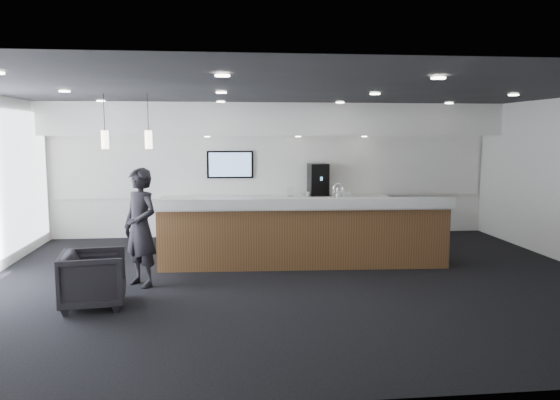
{
  "coord_description": "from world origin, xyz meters",
  "views": [
    {
      "loc": [
        -1.25,
        -8.47,
        2.36
      ],
      "look_at": [
        -0.16,
        1.3,
        1.15
      ],
      "focal_mm": 35.0,
      "sensor_mm": 36.0,
      "label": 1
    }
  ],
  "objects": [
    {
      "name": "ceiling_can_lights",
      "position": [
        0.0,
        0.0,
        2.97
      ],
      "size": [
        7.0,
        5.0,
        0.02
      ],
      "primitive_type": null,
      "color": "white",
      "rests_on": "ceiling"
    },
    {
      "name": "armchair",
      "position": [
        -2.97,
        -1.01,
        0.39
      ],
      "size": [
        0.95,
        0.93,
        0.77
      ],
      "primitive_type": "imported",
      "rotation": [
        0.0,
        0.0,
        1.7
      ],
      "color": "black",
      "rests_on": "ground"
    },
    {
      "name": "back_credenza",
      "position": [
        -0.0,
        3.64,
        0.48
      ],
      "size": [
        5.06,
        0.66,
        0.95
      ],
      "color": "gray",
      "rests_on": "ground"
    },
    {
      "name": "pendant_left",
      "position": [
        -2.4,
        0.8,
        2.25
      ],
      "size": [
        0.12,
        0.12,
        0.3
      ],
      "primitive_type": "cylinder",
      "color": "beige",
      "rests_on": "ceiling"
    },
    {
      "name": "back_wall",
      "position": [
        0.0,
        4.0,
        1.5
      ],
      "size": [
        10.0,
        0.02,
        3.0
      ],
      "primitive_type": "cube",
      "color": "white",
      "rests_on": "ground"
    },
    {
      "name": "cup_0",
      "position": [
        1.71,
        3.54,
        1.0
      ],
      "size": [
        0.11,
        0.11,
        0.1
      ],
      "primitive_type": "imported",
      "color": "white",
      "rests_on": "back_credenza"
    },
    {
      "name": "coffee_machine",
      "position": [
        0.98,
        3.68,
        1.31
      ],
      "size": [
        0.44,
        0.56,
        0.72
      ],
      "rotation": [
        0.0,
        0.0,
        0.06
      ],
      "color": "black",
      "rests_on": "back_credenza"
    },
    {
      "name": "cup_5",
      "position": [
        1.01,
        3.54,
        1.0
      ],
      "size": [
        0.11,
        0.11,
        0.1
      ],
      "primitive_type": "imported",
      "rotation": [
        0.0,
        0.0,
        3.23
      ],
      "color": "white",
      "rests_on": "back_credenza"
    },
    {
      "name": "cup_3",
      "position": [
        1.29,
        3.54,
        1.0
      ],
      "size": [
        0.14,
        0.14,
        0.1
      ],
      "primitive_type": "imported",
      "rotation": [
        0.0,
        0.0,
        1.94
      ],
      "color": "white",
      "rests_on": "back_credenza"
    },
    {
      "name": "ground",
      "position": [
        0.0,
        0.0,
        0.0
      ],
      "size": [
        10.0,
        10.0,
        0.0
      ],
      "primitive_type": "plane",
      "color": "black",
      "rests_on": "ground"
    },
    {
      "name": "cup_1",
      "position": [
        1.57,
        3.54,
        1.0
      ],
      "size": [
        0.15,
        0.15,
        0.1
      ],
      "primitive_type": "imported",
      "rotation": [
        0.0,
        0.0,
        0.65
      ],
      "color": "white",
      "rests_on": "back_credenza"
    },
    {
      "name": "pendant_right",
      "position": [
        -3.1,
        0.8,
        2.25
      ],
      "size": [
        0.12,
        0.12,
        0.3
      ],
      "primitive_type": "cylinder",
      "color": "beige",
      "rests_on": "ceiling"
    },
    {
      "name": "service_counter",
      "position": [
        0.22,
        0.95,
        0.58
      ],
      "size": [
        5.18,
        1.12,
        1.49
      ],
      "rotation": [
        0.0,
        0.0,
        -0.05
      ],
      "color": "brown",
      "rests_on": "ground"
    },
    {
      "name": "wall_tv",
      "position": [
        -1.0,
        3.91,
        1.65
      ],
      "size": [
        1.05,
        0.08,
        0.62
      ],
      "color": "black",
      "rests_on": "back_wall"
    },
    {
      "name": "cup_4",
      "position": [
        1.15,
        3.54,
        1.0
      ],
      "size": [
        0.15,
        0.15,
        0.1
      ],
      "primitive_type": "imported",
      "rotation": [
        0.0,
        0.0,
        2.58
      ],
      "color": "white",
      "rests_on": "back_credenza"
    },
    {
      "name": "cup_6",
      "position": [
        0.87,
        3.54,
        1.0
      ],
      "size": [
        0.15,
        0.15,
        0.1
      ],
      "primitive_type": "imported",
      "rotation": [
        0.0,
        0.0,
        3.87
      ],
      "color": "white",
      "rests_on": "back_credenza"
    },
    {
      "name": "cup_2",
      "position": [
        1.43,
        3.54,
        1.0
      ],
      "size": [
        0.13,
        0.13,
        0.1
      ],
      "primitive_type": "imported",
      "rotation": [
        0.0,
        0.0,
        1.29
      ],
      "color": "white",
      "rests_on": "back_credenza"
    },
    {
      "name": "soffit_bulkhead",
      "position": [
        0.0,
        3.55,
        2.65
      ],
      "size": [
        10.0,
        0.9,
        0.7
      ],
      "primitive_type": "cube",
      "color": "white",
      "rests_on": "back_wall"
    },
    {
      "name": "lounge_guest",
      "position": [
        -2.46,
        -0.02,
        0.92
      ],
      "size": [
        0.78,
        0.79,
        1.83
      ],
      "primitive_type": "imported",
      "rotation": [
        0.0,
        0.0,
        -0.79
      ],
      "color": "black",
      "rests_on": "ground"
    },
    {
      "name": "cup_7",
      "position": [
        0.73,
        3.54,
        1.0
      ],
      "size": [
        0.12,
        0.12,
        0.1
      ],
      "primitive_type": "imported",
      "rotation": [
        0.0,
        0.0,
        4.52
      ],
      "color": "white",
      "rests_on": "back_credenza"
    },
    {
      "name": "info_sign_right",
      "position": [
        1.25,
        3.55,
        1.08
      ],
      "size": [
        0.2,
        0.04,
        0.27
      ],
      "primitive_type": "cube",
      "rotation": [
        0.0,
        0.0,
        -0.11
      ],
      "color": "white",
      "rests_on": "back_credenza"
    },
    {
      "name": "alcove_panel",
      "position": [
        0.0,
        3.97,
        1.6
      ],
      "size": [
        9.8,
        0.06,
        1.4
      ],
      "primitive_type": "cube",
      "color": "white",
      "rests_on": "back_wall"
    },
    {
      "name": "info_sign_left",
      "position": [
        0.34,
        3.58,
        1.05
      ],
      "size": [
        0.14,
        0.02,
        0.2
      ],
      "primitive_type": "cube",
      "rotation": [
        0.0,
        0.0,
        -0.03
      ],
      "color": "white",
      "rests_on": "back_credenza"
    },
    {
      "name": "ceiling",
      "position": [
        0.0,
        0.0,
        3.0
      ],
      "size": [
        10.0,
        8.0,
        0.02
      ],
      "primitive_type": "cube",
      "color": "black",
      "rests_on": "back_wall"
    }
  ]
}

